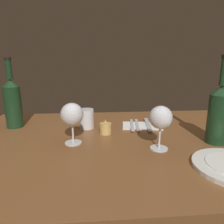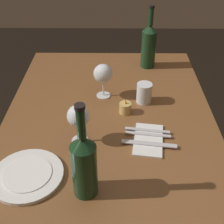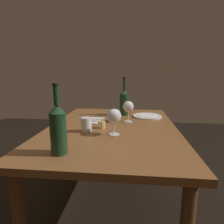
{
  "view_description": "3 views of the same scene",
  "coord_description": "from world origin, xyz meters",
  "px_view_note": "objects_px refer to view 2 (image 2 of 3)",
  "views": [
    {
      "loc": [
        -0.09,
        -0.81,
        1.07
      ],
      "look_at": [
        -0.03,
        -0.04,
        0.87
      ],
      "focal_mm": 33.52,
      "sensor_mm": 36.0,
      "label": 1
    },
    {
      "loc": [
        1.03,
        0.02,
        1.53
      ],
      "look_at": [
        0.04,
        0.01,
        0.81
      ],
      "focal_mm": 48.87,
      "sensor_mm": 36.0,
      "label": 2
    },
    {
      "loc": [
        -1.3,
        -0.13,
        1.12
      ],
      "look_at": [
        0.04,
        0.01,
        0.84
      ],
      "focal_mm": 30.34,
      "sensor_mm": 36.0,
      "label": 3
    }
  ],
  "objects_px": {
    "water_tumbler": "(144,94)",
    "fork_inner": "(148,134)",
    "wine_bottle": "(149,45)",
    "wine_bottle_second": "(84,164)",
    "wine_glass_left": "(78,117)",
    "dinner_plate": "(27,175)",
    "wine_glass_right": "(103,74)",
    "folded_napkin": "(148,140)",
    "votive_candle": "(125,108)",
    "table_knife": "(149,144)",
    "fork_outer": "(147,130)"
  },
  "relations": [
    {
      "from": "folded_napkin",
      "to": "fork_inner",
      "type": "distance_m",
      "value": 0.03
    },
    {
      "from": "wine_bottle",
      "to": "wine_glass_right",
      "type": "bearing_deg",
      "value": -37.4
    },
    {
      "from": "wine_glass_right",
      "to": "table_knife",
      "type": "bearing_deg",
      "value": 27.97
    },
    {
      "from": "votive_candle",
      "to": "fork_outer",
      "type": "xyz_separation_m",
      "value": [
        0.13,
        0.09,
        -0.01
      ]
    },
    {
      "from": "dinner_plate",
      "to": "fork_inner",
      "type": "bearing_deg",
      "value": 116.63
    },
    {
      "from": "dinner_plate",
      "to": "folded_napkin",
      "type": "relative_size",
      "value": 1.2
    },
    {
      "from": "wine_bottle_second",
      "to": "fork_outer",
      "type": "distance_m",
      "value": 0.39
    },
    {
      "from": "water_tumbler",
      "to": "fork_outer",
      "type": "relative_size",
      "value": 0.51
    },
    {
      "from": "wine_glass_right",
      "to": "votive_candle",
      "type": "bearing_deg",
      "value": 36.63
    },
    {
      "from": "wine_glass_right",
      "to": "votive_candle",
      "type": "relative_size",
      "value": 2.43
    },
    {
      "from": "water_tumbler",
      "to": "wine_bottle",
      "type": "bearing_deg",
      "value": 172.51
    },
    {
      "from": "fork_inner",
      "to": "fork_outer",
      "type": "relative_size",
      "value": 1.0
    },
    {
      "from": "wine_bottle",
      "to": "votive_candle",
      "type": "bearing_deg",
      "value": -16.93
    },
    {
      "from": "wine_bottle",
      "to": "votive_candle",
      "type": "relative_size",
      "value": 4.95
    },
    {
      "from": "wine_bottle_second",
      "to": "water_tumbler",
      "type": "distance_m",
      "value": 0.57
    },
    {
      "from": "wine_bottle",
      "to": "folded_napkin",
      "type": "bearing_deg",
      "value": -4.37
    },
    {
      "from": "wine_bottle",
      "to": "fork_inner",
      "type": "bearing_deg",
      "value": -4.55
    },
    {
      "from": "votive_candle",
      "to": "dinner_plate",
      "type": "height_order",
      "value": "votive_candle"
    },
    {
      "from": "dinner_plate",
      "to": "wine_bottle_second",
      "type": "bearing_deg",
      "value": 74.04
    },
    {
      "from": "wine_glass_left",
      "to": "dinner_plate",
      "type": "bearing_deg",
      "value": -41.24
    },
    {
      "from": "wine_bottle_second",
      "to": "folded_napkin",
      "type": "xyz_separation_m",
      "value": [
        -0.25,
        0.22,
        -0.12
      ]
    },
    {
      "from": "wine_glass_left",
      "to": "fork_inner",
      "type": "xyz_separation_m",
      "value": [
        -0.03,
        0.26,
        -0.11
      ]
    },
    {
      "from": "votive_candle",
      "to": "fork_outer",
      "type": "relative_size",
      "value": 0.37
    },
    {
      "from": "wine_bottle",
      "to": "table_knife",
      "type": "height_order",
      "value": "wine_bottle"
    },
    {
      "from": "wine_glass_right",
      "to": "folded_napkin",
      "type": "distance_m",
      "value": 0.38
    },
    {
      "from": "wine_bottle",
      "to": "dinner_plate",
      "type": "bearing_deg",
      "value": -30.31
    },
    {
      "from": "wine_bottle",
      "to": "votive_candle",
      "type": "height_order",
      "value": "wine_bottle"
    },
    {
      "from": "wine_bottle_second",
      "to": "dinner_plate",
      "type": "distance_m",
      "value": 0.24
    },
    {
      "from": "wine_bottle",
      "to": "wine_glass_left",
      "type": "bearing_deg",
      "value": -26.5
    },
    {
      "from": "wine_bottle_second",
      "to": "dinner_plate",
      "type": "height_order",
      "value": "wine_bottle_second"
    },
    {
      "from": "wine_glass_left",
      "to": "water_tumbler",
      "type": "xyz_separation_m",
      "value": [
        -0.28,
        0.27,
        -0.08
      ]
    },
    {
      "from": "wine_glass_right",
      "to": "dinner_plate",
      "type": "distance_m",
      "value": 0.57
    },
    {
      "from": "wine_bottle_second",
      "to": "folded_napkin",
      "type": "height_order",
      "value": "wine_bottle_second"
    },
    {
      "from": "wine_glass_left",
      "to": "fork_inner",
      "type": "distance_m",
      "value": 0.29
    },
    {
      "from": "wine_glass_right",
      "to": "wine_bottle",
      "type": "distance_m",
      "value": 0.38
    },
    {
      "from": "wine_bottle_second",
      "to": "water_tumbler",
      "type": "bearing_deg",
      "value": 156.6
    },
    {
      "from": "wine_glass_left",
      "to": "wine_bottle_second",
      "type": "xyz_separation_m",
      "value": [
        0.24,
        0.04,
        0.01
      ]
    },
    {
      "from": "folded_napkin",
      "to": "fork_inner",
      "type": "xyz_separation_m",
      "value": [
        -0.02,
        0.0,
        0.01
      ]
    },
    {
      "from": "water_tumbler",
      "to": "wine_glass_right",
      "type": "bearing_deg",
      "value": -104.19
    },
    {
      "from": "water_tumbler",
      "to": "dinner_plate",
      "type": "distance_m",
      "value": 0.63
    },
    {
      "from": "water_tumbler",
      "to": "dinner_plate",
      "type": "relative_size",
      "value": 0.38
    },
    {
      "from": "water_tumbler",
      "to": "fork_inner",
      "type": "distance_m",
      "value": 0.25
    },
    {
      "from": "votive_candle",
      "to": "wine_glass_right",
      "type": "bearing_deg",
      "value": -143.37
    },
    {
      "from": "wine_bottle",
      "to": "wine_bottle_second",
      "type": "xyz_separation_m",
      "value": [
        0.87,
        -0.27,
        -0.0
      ]
    },
    {
      "from": "votive_candle",
      "to": "fork_inner",
      "type": "relative_size",
      "value": 0.37
    },
    {
      "from": "water_tumbler",
      "to": "fork_inner",
      "type": "bearing_deg",
      "value": -0.32
    },
    {
      "from": "water_tumbler",
      "to": "fork_inner",
      "type": "relative_size",
      "value": 0.51
    },
    {
      "from": "wine_glass_left",
      "to": "dinner_plate",
      "type": "distance_m",
      "value": 0.27
    },
    {
      "from": "dinner_plate",
      "to": "wine_glass_right",
      "type": "bearing_deg",
      "value": 154.51
    },
    {
      "from": "wine_glass_left",
      "to": "votive_candle",
      "type": "xyz_separation_m",
      "value": [
        -0.19,
        0.18,
        -0.09
      ]
    }
  ]
}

